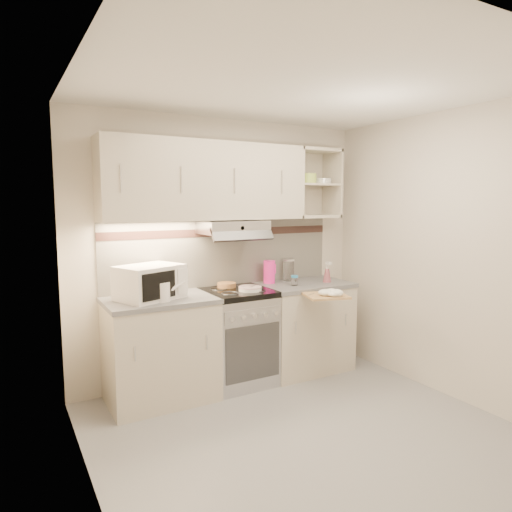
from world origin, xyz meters
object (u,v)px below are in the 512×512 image
at_px(electric_range, 238,337).
at_px(watering_can, 162,291).
at_px(pink_pitcher, 269,272).
at_px(plate_stack, 250,289).
at_px(cutting_board, 326,296).
at_px(glass_jar, 289,270).
at_px(spray_bottle, 327,274).
at_px(microwave, 150,282).

relative_size(electric_range, watering_can, 3.11).
bearing_deg(pink_pitcher, plate_stack, -127.40).
xyz_separation_m(electric_range, plate_stack, (0.08, -0.10, 0.47)).
bearing_deg(cutting_board, glass_jar, 102.16).
relative_size(watering_can, spray_bottle, 1.30).
height_order(microwave, watering_can, microwave).
xyz_separation_m(microwave, plate_stack, (0.90, -0.11, -0.12)).
relative_size(watering_can, cutting_board, 0.80).
relative_size(glass_jar, spray_bottle, 1.02).
xyz_separation_m(microwave, spray_bottle, (1.81, -0.10, -0.06)).
bearing_deg(electric_range, glass_jar, 15.15).
bearing_deg(watering_can, spray_bottle, 6.14).
bearing_deg(microwave, plate_stack, -28.39).
relative_size(plate_stack, spray_bottle, 0.95).
height_order(electric_range, microwave, microwave).
distance_m(watering_can, cutting_board, 1.46).
bearing_deg(microwave, electric_range, -22.27).
height_order(electric_range, glass_jar, glass_jar).
bearing_deg(electric_range, watering_can, -171.04).
bearing_deg(glass_jar, pink_pitcher, -173.11).
bearing_deg(glass_jar, plate_stack, -155.10).
height_order(plate_stack, glass_jar, glass_jar).
height_order(microwave, glass_jar, microwave).
bearing_deg(spray_bottle, microwave, 174.46).
relative_size(spray_bottle, cutting_board, 0.61).
relative_size(plate_stack, glass_jar, 0.94).
xyz_separation_m(watering_can, plate_stack, (0.84, 0.02, -0.07)).
height_order(microwave, plate_stack, microwave).
height_order(electric_range, cutting_board, electric_range).
height_order(plate_stack, cutting_board, plate_stack).
height_order(electric_range, plate_stack, plate_stack).
relative_size(microwave, plate_stack, 2.86).
xyz_separation_m(pink_pitcher, spray_bottle, (0.54, -0.24, -0.03)).
bearing_deg(electric_range, microwave, 179.39).
relative_size(plate_stack, pink_pitcher, 0.92).
xyz_separation_m(pink_pitcher, cutting_board, (0.20, -0.66, -0.15)).
xyz_separation_m(microwave, cutting_board, (1.46, -0.51, -0.17)).
bearing_deg(pink_pitcher, glass_jar, 24.32).
relative_size(microwave, cutting_board, 1.68).
bearing_deg(plate_stack, microwave, 173.28).
distance_m(plate_stack, glass_jar, 0.68).
relative_size(watering_can, pink_pitcher, 1.26).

